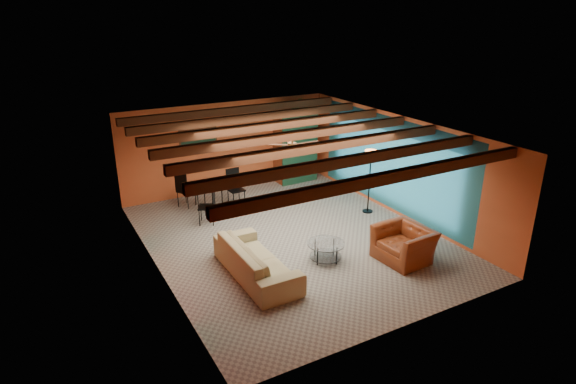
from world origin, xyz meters
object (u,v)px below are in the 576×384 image
armoire (295,147)px  floor_lamp (369,182)px  dining_table (210,193)px  sofa (256,260)px  armchair (404,244)px  vase (208,171)px  coffee_table (326,251)px  potted_plant (295,105)px

armoire → floor_lamp: bearing=-84.7°
dining_table → armoire: size_ratio=0.92×
sofa → armchair: armchair is taller
dining_table → vase: 0.63m
sofa → dining_table: size_ratio=1.22×
coffee_table → dining_table: (-1.26, 3.89, 0.32)m
dining_table → armoire: 3.56m
armoire → sofa: bearing=-130.0°
dining_table → floor_lamp: floor_lamp is taller
dining_table → floor_lamp: 4.37m
armchair → vase: vase is taller
dining_table → potted_plant: (3.34, 1.11, 1.92)m
armoire → vase: (-3.34, -1.11, 0.05)m
sofa → dining_table: dining_table is taller
potted_plant → vase: potted_plant is taller
vase → dining_table: bearing=180.0°
armoire → armchair: bearing=-97.9°
armchair → dining_table: size_ratio=0.57×
floor_lamp → potted_plant: potted_plant is taller
potted_plant → armoire: bearing=0.0°
potted_plant → vase: 3.75m
coffee_table → dining_table: dining_table is taller
armchair → armoire: armoire is taller
armoire → vase: bearing=-164.2°
floor_lamp → coffee_table: bearing=-145.5°
coffee_table → floor_lamp: floor_lamp is taller
dining_table → armchair: bearing=-59.3°
coffee_table → dining_table: size_ratio=0.41×
floor_lamp → potted_plant: size_ratio=3.75×
armchair → armoire: bearing=170.6°
armchair → dining_table: 5.47m
sofa → potted_plant: size_ratio=5.28×
vase → sofa: bearing=-95.6°
dining_table → armoire: bearing=18.4°
sofa → dining_table: 3.75m
coffee_table → armoire: size_ratio=0.38×
vase → potted_plant: bearing=18.4°
coffee_table → potted_plant: size_ratio=1.78×
potted_plant → floor_lamp: bearing=-82.2°
coffee_table → vase: vase is taller
sofa → vase: bearing=-5.5°
floor_lamp → potted_plant: 3.65m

